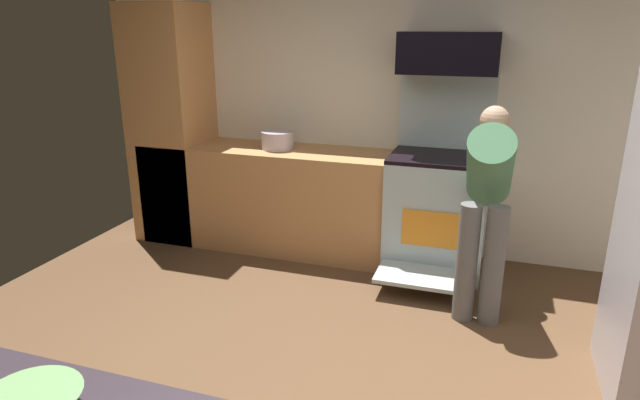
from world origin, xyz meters
TOP-DOWN VIEW (x-y plane):
  - wall_back at (0.00, 2.34)m, footprint 5.20×0.12m
  - lower_cabinet_run at (-0.90, 1.98)m, footprint 2.40×0.60m
  - cabinet_column at (-1.90, 1.98)m, footprint 0.60×0.60m
  - oven_range at (0.51, 1.97)m, footprint 0.76×1.02m
  - microwave at (0.51, 2.06)m, footprint 0.74×0.38m
  - person_cook at (0.89, 1.35)m, footprint 0.31×0.69m
  - stock_pot at (-0.87, 1.98)m, footprint 0.28×0.28m

SIDE VIEW (x-z plane):
  - lower_cabinet_run at x=-0.90m, z-range 0.00..0.90m
  - oven_range at x=0.51m, z-range -0.27..1.29m
  - person_cook at x=0.89m, z-range 0.14..1.53m
  - stock_pot at x=-0.87m, z-range 0.90..1.05m
  - cabinet_column at x=-1.90m, z-range 0.00..2.10m
  - wall_back at x=0.00m, z-range 0.00..2.60m
  - microwave at x=0.51m, z-range 1.56..1.87m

